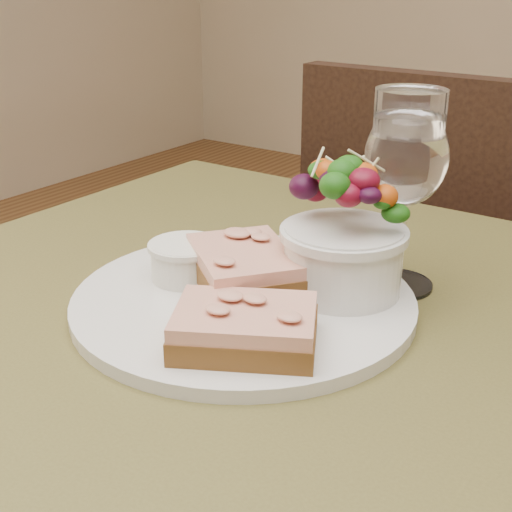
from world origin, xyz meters
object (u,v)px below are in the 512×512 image
Objects in this scene: cafe_table at (256,426)px; ramekin at (186,259)px; wine_glass at (406,162)px; dinner_plate at (244,301)px; salad_bowl at (344,230)px; sandwich_back at (243,266)px; chair_far at (445,396)px; sandwich_front at (245,328)px.

ramekin is (-0.10, 0.03, 0.13)m from cafe_table.
ramekin is 0.37× the size of wine_glass.
wine_glass reaches higher than dinner_plate.
dinner_plate is 2.44× the size of salad_bowl.
sandwich_back is at bearing -132.18° from wine_glass.
chair_far reaches higher than ramekin.
wine_glass reaches higher than ramekin.
wine_glass is at bearing 102.09° from chair_far.
sandwich_front is (0.02, -0.05, 0.13)m from cafe_table.
wine_glass reaches higher than cafe_table.
wine_glass is at bearing 49.85° from sandwich_front.
sandwich_front is (0.07, -0.72, 0.48)m from chair_far.
dinner_plate is at bearing 98.34° from sandwich_front.
chair_far is at bearing 101.40° from wine_glass.
chair_far reaches higher than dinner_plate.
cafe_table is at bearing -14.27° from ramekin.
dinner_plate is 2.21× the size of sandwich_back.
sandwich_front is (0.05, -0.07, 0.02)m from dinner_plate.
ramekin reaches higher than dinner_plate.
cafe_table is 5.88× the size of sandwich_front.
salad_bowl reaches higher than cafe_table.
salad_bowl is at bearing 67.76° from cafe_table.
salad_bowl is 0.73× the size of wine_glass.
chair_far is 6.61× the size of sandwich_front.
sandwich_front is 0.14m from ramekin.
sandwich_back is at bearing 9.66° from ramekin.
salad_bowl reaches higher than sandwich_front.
cafe_table is 6.30× the size of salad_bowl.
sandwich_front is at bearing -30.70° from ramekin.
salad_bowl is at bearing 98.37° from chair_far.
chair_far reaches higher than cafe_table.
wine_glass is at bearing 52.02° from dinner_plate.
chair_far is 0.82m from ramekin.
wine_glass is at bearing 66.30° from salad_bowl.
dinner_plate is at bearing 91.75° from chair_far.
sandwich_back is 0.17m from wine_glass.
ramekin is 0.51× the size of salad_bowl.
sandwich_front is 0.10m from sandwich_back.
cafe_table is 0.14m from sandwich_front.
salad_bowl is (0.07, 0.06, 0.07)m from dinner_plate.
salad_bowl is (0.07, 0.05, 0.04)m from sandwich_back.
chair_far is 0.79m from wine_glass.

